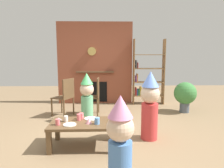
# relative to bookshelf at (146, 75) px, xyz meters

# --- Properties ---
(ground_plane) EXTENTS (12.00, 12.00, 0.00)m
(ground_plane) POSITION_rel_bookshelf_xyz_m (-1.22, -2.40, -0.85)
(ground_plane) COLOR #846B4C
(brick_fireplace_feature) EXTENTS (2.20, 0.28, 2.40)m
(brick_fireplace_feature) POSITION_rel_bookshelf_xyz_m (-1.51, 0.20, 0.34)
(brick_fireplace_feature) COLOR brown
(brick_fireplace_feature) RESTS_ON ground_plane
(bookshelf) EXTENTS (0.90, 0.28, 1.90)m
(bookshelf) POSITION_rel_bookshelf_xyz_m (0.00, 0.00, 0.00)
(bookshelf) COLOR olive
(bookshelf) RESTS_ON ground_plane
(coffee_table) EXTENTS (1.03, 0.61, 0.39)m
(coffee_table) POSITION_rel_bookshelf_xyz_m (-1.55, -2.82, -0.52)
(coffee_table) COLOR brown
(coffee_table) RESTS_ON ground_plane
(paper_cup_near_left) EXTENTS (0.07, 0.07, 0.10)m
(paper_cup_near_left) POSITION_rel_bookshelf_xyz_m (-1.60, -2.64, -0.41)
(paper_cup_near_left) COLOR #E5666B
(paper_cup_near_left) RESTS_ON coffee_table
(paper_cup_near_right) EXTENTS (0.06, 0.06, 0.10)m
(paper_cup_near_right) POSITION_rel_bookshelf_xyz_m (-1.63, -2.72, -0.40)
(paper_cup_near_right) COLOR #E5666B
(paper_cup_near_right) RESTS_ON coffee_table
(paper_cup_center) EXTENTS (0.08, 0.08, 0.10)m
(paper_cup_center) POSITION_rel_bookshelf_xyz_m (-1.33, -2.91, -0.41)
(paper_cup_center) COLOR #669EE0
(paper_cup_center) RESTS_ON coffee_table
(paper_cup_far_left) EXTENTS (0.07, 0.07, 0.09)m
(paper_cup_far_left) POSITION_rel_bookshelf_xyz_m (-1.92, -2.93, -0.41)
(paper_cup_far_left) COLOR #E5666B
(paper_cup_far_left) RESTS_ON coffee_table
(paper_cup_far_right) EXTENTS (0.06, 0.06, 0.09)m
(paper_cup_far_right) POSITION_rel_bookshelf_xyz_m (-1.83, -2.77, -0.41)
(paper_cup_far_right) COLOR silver
(paper_cup_far_right) RESTS_ON coffee_table
(paper_plate_front) EXTENTS (0.20, 0.20, 0.01)m
(paper_plate_front) POSITION_rel_bookshelf_xyz_m (-1.74, -2.94, -0.45)
(paper_plate_front) COLOR white
(paper_plate_front) RESTS_ON coffee_table
(paper_plate_rear) EXTENTS (0.21, 0.21, 0.01)m
(paper_plate_rear) POSITION_rel_bookshelf_xyz_m (-1.44, -2.65, -0.45)
(paper_plate_rear) COLOR white
(paper_plate_rear) RESTS_ON coffee_table
(birthday_cake_slice) EXTENTS (0.10, 0.10, 0.09)m
(birthday_cake_slice) POSITION_rel_bookshelf_xyz_m (-1.46, -2.88, -0.41)
(birthday_cake_slice) COLOR pink
(birthday_cake_slice) RESTS_ON coffee_table
(table_fork) EXTENTS (0.10, 0.13, 0.01)m
(table_fork) POSITION_rel_bookshelf_xyz_m (-1.95, -2.66, -0.45)
(table_fork) COLOR silver
(table_fork) RESTS_ON coffee_table
(child_with_cone_hat) EXTENTS (0.29, 0.29, 1.05)m
(child_with_cone_hat) POSITION_rel_bookshelf_xyz_m (-1.05, -3.92, -0.30)
(child_with_cone_hat) COLOR #4C7FC6
(child_with_cone_hat) RESTS_ON ground_plane
(child_in_pink) EXTENTS (0.33, 0.33, 1.18)m
(child_in_pink) POSITION_rel_bookshelf_xyz_m (-0.45, -2.56, -0.23)
(child_in_pink) COLOR #D13838
(child_in_pink) RESTS_ON ground_plane
(child_by_the_chairs) EXTENTS (0.30, 0.30, 1.07)m
(child_by_the_chairs) POSITION_rel_bookshelf_xyz_m (-1.60, -1.62, -0.29)
(child_by_the_chairs) COLOR #66B27F
(child_by_the_chairs) RESTS_ON ground_plane
(dining_chair_left) EXTENTS (0.54, 0.54, 0.90)m
(dining_chair_left) POSITION_rel_bookshelf_xyz_m (-2.14, -1.19, -0.34)
(dining_chair_left) COLOR brown
(dining_chair_left) RESTS_ON ground_plane
(dining_chair_middle) EXTENTS (0.41, 0.41, 0.90)m
(dining_chair_middle) POSITION_rel_bookshelf_xyz_m (-1.47, -1.09, -0.34)
(dining_chair_middle) COLOR brown
(dining_chair_middle) RESTS_ON ground_plane
(potted_plant_tall) EXTENTS (0.56, 0.56, 0.77)m
(potted_plant_tall) POSITION_rel_bookshelf_xyz_m (0.80, -0.94, -0.39)
(potted_plant_tall) COLOR #4C5660
(potted_plant_tall) RESTS_ON ground_plane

